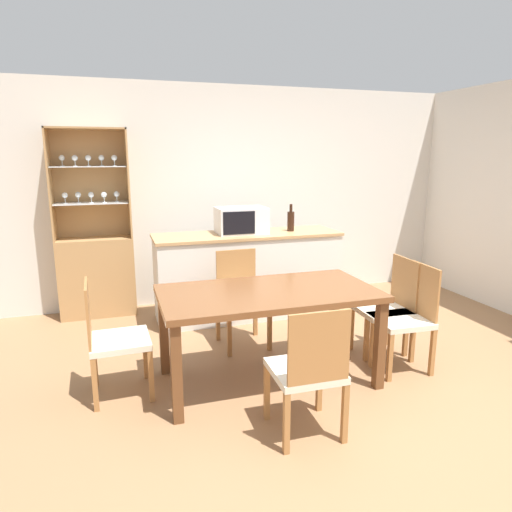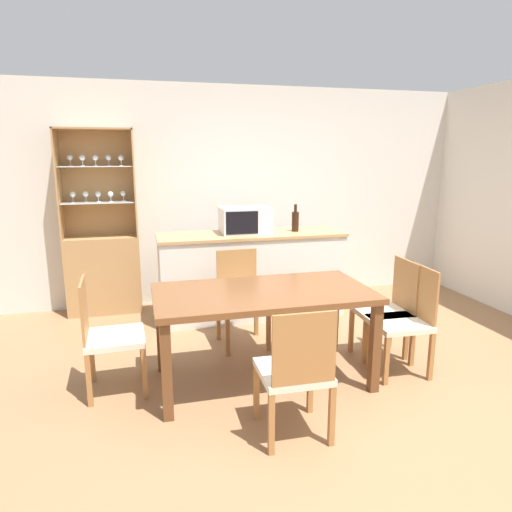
{
  "view_description": "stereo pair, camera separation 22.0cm",
  "coord_description": "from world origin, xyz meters",
  "px_view_note": "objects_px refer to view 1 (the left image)",
  "views": [
    {
      "loc": [
        -1.64,
        -2.75,
        1.75
      ],
      "look_at": [
        -0.4,
        1.16,
        0.84
      ],
      "focal_mm": 32.0,
      "sensor_mm": 36.0,
      "label": 1
    },
    {
      "loc": [
        -1.43,
        -2.81,
        1.75
      ],
      "look_at": [
        -0.4,
        1.16,
        0.84
      ],
      "focal_mm": 32.0,
      "sensor_mm": 36.0,
      "label": 2
    }
  ],
  "objects_px": {
    "display_cabinet": "(96,262)",
    "dining_chair_side_left_far": "(113,339)",
    "dining_chair_head_near": "(308,371)",
    "microwave": "(241,220)",
    "dining_chair_side_right_near": "(405,318)",
    "dining_chair_head_far": "(241,299)",
    "dining_chair_side_right_far": "(387,308)",
    "dining_table": "(268,301)",
    "wine_bottle": "(291,221)"
  },
  "relations": [
    {
      "from": "display_cabinet",
      "to": "dining_chair_side_left_far",
      "type": "height_order",
      "value": "display_cabinet"
    },
    {
      "from": "dining_chair_head_near",
      "to": "microwave",
      "type": "bearing_deg",
      "value": 85.67
    },
    {
      "from": "dining_chair_side_right_near",
      "to": "dining_chair_head_far",
      "type": "relative_size",
      "value": 1.0
    },
    {
      "from": "display_cabinet",
      "to": "dining_chair_side_right_far",
      "type": "xyz_separation_m",
      "value": [
        2.46,
        -1.91,
        -0.16
      ]
    },
    {
      "from": "microwave",
      "to": "dining_table",
      "type": "bearing_deg",
      "value": -98.15
    },
    {
      "from": "microwave",
      "to": "wine_bottle",
      "type": "bearing_deg",
      "value": -3.36
    },
    {
      "from": "dining_chair_head_far",
      "to": "dining_chair_side_right_far",
      "type": "relative_size",
      "value": 1.0
    },
    {
      "from": "dining_table",
      "to": "dining_chair_head_near",
      "type": "distance_m",
      "value": 0.79
    },
    {
      "from": "dining_table",
      "to": "dining_chair_head_near",
      "type": "xyz_separation_m",
      "value": [
        -0.0,
        -0.76,
        -0.22
      ]
    },
    {
      "from": "dining_chair_side_right_near",
      "to": "dining_chair_head_far",
      "type": "distance_m",
      "value": 1.46
    },
    {
      "from": "dining_table",
      "to": "wine_bottle",
      "type": "bearing_deg",
      "value": 62.55
    },
    {
      "from": "dining_chair_side_right_far",
      "to": "wine_bottle",
      "type": "distance_m",
      "value": 1.54
    },
    {
      "from": "dining_chair_side_right_far",
      "to": "dining_chair_side_left_far",
      "type": "height_order",
      "value": "same"
    },
    {
      "from": "dining_chair_side_right_near",
      "to": "wine_bottle",
      "type": "bearing_deg",
      "value": 15.94
    },
    {
      "from": "dining_chair_side_left_far",
      "to": "microwave",
      "type": "xyz_separation_m",
      "value": [
        1.37,
        1.4,
        0.62
      ]
    },
    {
      "from": "dining_chair_side_right_near",
      "to": "dining_chair_side_left_far",
      "type": "height_order",
      "value": "same"
    },
    {
      "from": "microwave",
      "to": "dining_chair_side_left_far",
      "type": "bearing_deg",
      "value": -134.36
    },
    {
      "from": "dining_table",
      "to": "dining_chair_head_far",
      "type": "distance_m",
      "value": 0.79
    },
    {
      "from": "dining_chair_side_right_far",
      "to": "dining_chair_side_left_far",
      "type": "bearing_deg",
      "value": 92.28
    },
    {
      "from": "dining_chair_side_left_far",
      "to": "dining_chair_side_right_far",
      "type": "bearing_deg",
      "value": 88.18
    },
    {
      "from": "dining_chair_head_far",
      "to": "dining_chair_head_near",
      "type": "xyz_separation_m",
      "value": [
        0.0,
        -1.52,
        0.0
      ]
    },
    {
      "from": "dining_chair_side_right_near",
      "to": "dining_chair_side_right_far",
      "type": "xyz_separation_m",
      "value": [
        0.0,
        0.26,
        0.0
      ]
    },
    {
      "from": "dining_table",
      "to": "dining_chair_side_right_far",
      "type": "xyz_separation_m",
      "value": [
        1.15,
        0.13,
        -0.22
      ]
    },
    {
      "from": "dining_table",
      "to": "microwave",
      "type": "relative_size",
      "value": 3.12
    },
    {
      "from": "dining_chair_head_far",
      "to": "dining_chair_head_near",
      "type": "distance_m",
      "value": 1.52
    },
    {
      "from": "display_cabinet",
      "to": "dining_chair_head_near",
      "type": "height_order",
      "value": "display_cabinet"
    },
    {
      "from": "display_cabinet",
      "to": "dining_table",
      "type": "relative_size",
      "value": 1.23
    },
    {
      "from": "display_cabinet",
      "to": "dining_chair_side_left_far",
      "type": "xyz_separation_m",
      "value": [
        0.15,
        -1.91,
        -0.16
      ]
    },
    {
      "from": "dining_chair_head_far",
      "to": "dining_chair_side_left_far",
      "type": "bearing_deg",
      "value": 26.4
    },
    {
      "from": "display_cabinet",
      "to": "dining_chair_side_right_near",
      "type": "height_order",
      "value": "display_cabinet"
    },
    {
      "from": "display_cabinet",
      "to": "dining_chair_side_left_far",
      "type": "bearing_deg",
      "value": -85.53
    },
    {
      "from": "dining_chair_side_right_near",
      "to": "microwave",
      "type": "height_order",
      "value": "microwave"
    },
    {
      "from": "wine_bottle",
      "to": "dining_table",
      "type": "bearing_deg",
      "value": -117.45
    },
    {
      "from": "display_cabinet",
      "to": "dining_chair_head_far",
      "type": "height_order",
      "value": "display_cabinet"
    },
    {
      "from": "dining_chair_side_right_far",
      "to": "dining_chair_head_near",
      "type": "distance_m",
      "value": 1.46
    },
    {
      "from": "dining_chair_head_far",
      "to": "dining_chair_head_near",
      "type": "relative_size",
      "value": 1.0
    },
    {
      "from": "dining_chair_side_right_near",
      "to": "microwave",
      "type": "relative_size",
      "value": 1.66
    },
    {
      "from": "dining_chair_side_right_near",
      "to": "dining_chair_head_near",
      "type": "height_order",
      "value": "same"
    },
    {
      "from": "dining_chair_head_far",
      "to": "display_cabinet",
      "type": "bearing_deg",
      "value": -46.83
    },
    {
      "from": "display_cabinet",
      "to": "dining_table",
      "type": "xyz_separation_m",
      "value": [
        1.3,
        -2.04,
        0.06
      ]
    },
    {
      "from": "dining_chair_head_near",
      "to": "dining_chair_head_far",
      "type": "bearing_deg",
      "value": 91.2
    },
    {
      "from": "dining_chair_side_right_near",
      "to": "dining_chair_head_far",
      "type": "xyz_separation_m",
      "value": [
        -1.16,
        0.89,
        0.0
      ]
    },
    {
      "from": "dining_chair_side_right_far",
      "to": "wine_bottle",
      "type": "relative_size",
      "value": 2.94
    },
    {
      "from": "dining_chair_side_left_far",
      "to": "microwave",
      "type": "bearing_deg",
      "value": 133.84
    },
    {
      "from": "dining_chair_side_right_far",
      "to": "wine_bottle",
      "type": "bearing_deg",
      "value": 17.55
    },
    {
      "from": "display_cabinet",
      "to": "microwave",
      "type": "height_order",
      "value": "display_cabinet"
    },
    {
      "from": "display_cabinet",
      "to": "dining_chair_side_right_far",
      "type": "distance_m",
      "value": 3.11
    },
    {
      "from": "microwave",
      "to": "wine_bottle",
      "type": "relative_size",
      "value": 1.77
    },
    {
      "from": "dining_table",
      "to": "dining_chair_side_right_near",
      "type": "relative_size",
      "value": 1.88
    },
    {
      "from": "dining_chair_head_far",
      "to": "wine_bottle",
      "type": "height_order",
      "value": "wine_bottle"
    }
  ]
}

